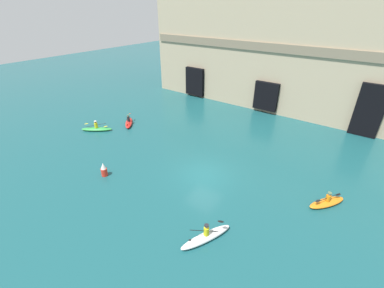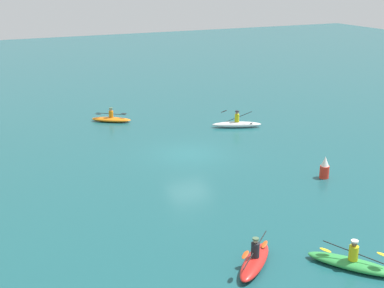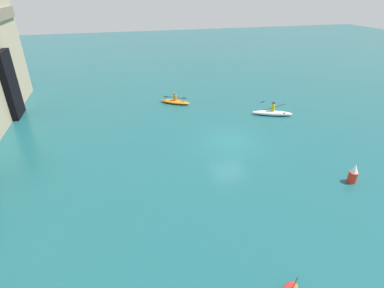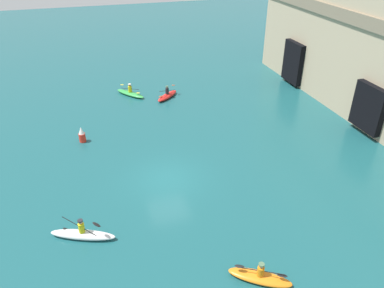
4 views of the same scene
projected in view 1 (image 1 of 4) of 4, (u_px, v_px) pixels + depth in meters
ground_plane at (204, 175)px, 20.43m from camera, size 120.00×120.00×0.00m
cliff_bluff at (286, 50)px, 31.37m from camera, size 35.12×8.04×13.96m
kayak_green at (97, 129)px, 27.41m from camera, size 3.07×2.56×1.11m
kayak_red at (129, 122)px, 28.77m from camera, size 2.47×2.55×1.14m
kayak_orange at (327, 202)px, 17.33m from camera, size 2.20×2.77×1.01m
kayak_white at (206, 236)px, 14.72m from camera, size 1.87×3.31×1.21m
marker_buoy at (104, 170)px, 20.09m from camera, size 0.48×0.48×1.16m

